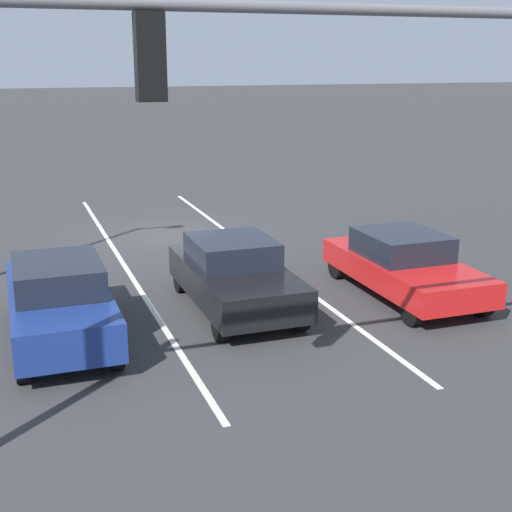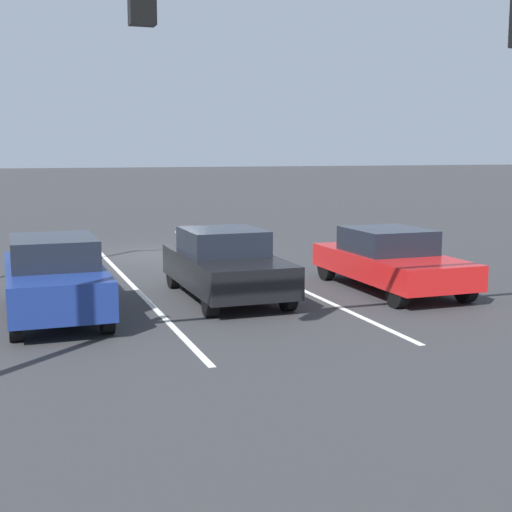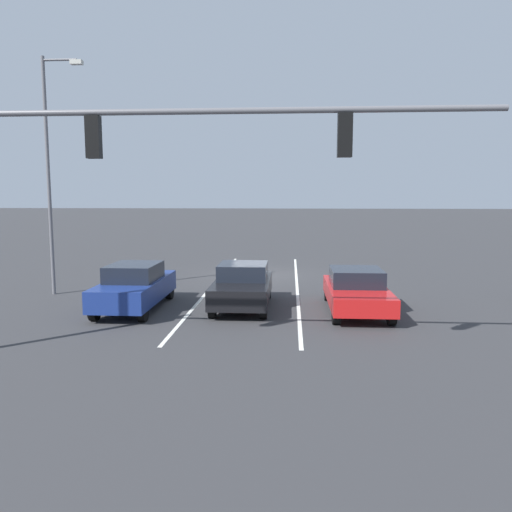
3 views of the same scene
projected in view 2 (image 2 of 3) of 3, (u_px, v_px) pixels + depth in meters
The scene contains 7 objects.
ground_plane at pixel (163, 254), 22.39m from camera, with size 240.00×240.00×0.00m, color #333335.
lane_stripe_left_divider at pixel (248, 265), 20.22m from camera, with size 0.12×17.93×0.01m, color silver.
lane_stripe_center_divider at pixel (119, 272), 19.02m from camera, with size 0.12×17.93×0.01m, color silver.
car_navy_rightlane_front at pixel (54, 276), 13.87m from camera, with size 1.80×4.53×1.57m.
car_black_midlane_front at pixel (225, 264), 15.60m from camera, with size 1.89×4.27×1.51m.
car_red_leftlane_front at pixel (390, 259), 16.54m from camera, with size 1.92×4.57×1.43m.
traffic_signal_gantry at pixel (167, 33), 8.79m from camera, with size 12.98×0.37×6.31m.
Camera 2 is at (4.65, 21.86, 3.21)m, focal length 50.00 mm.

